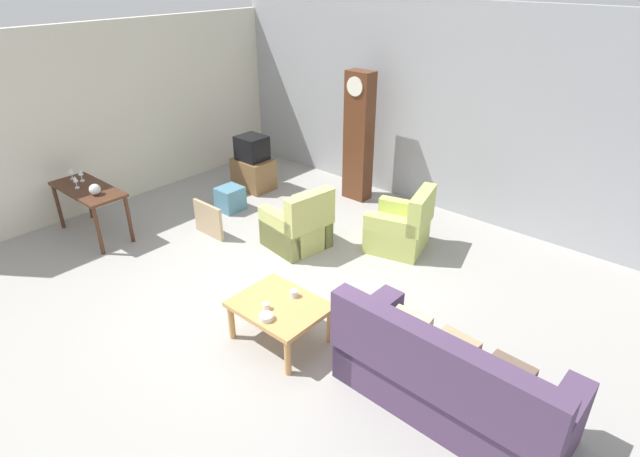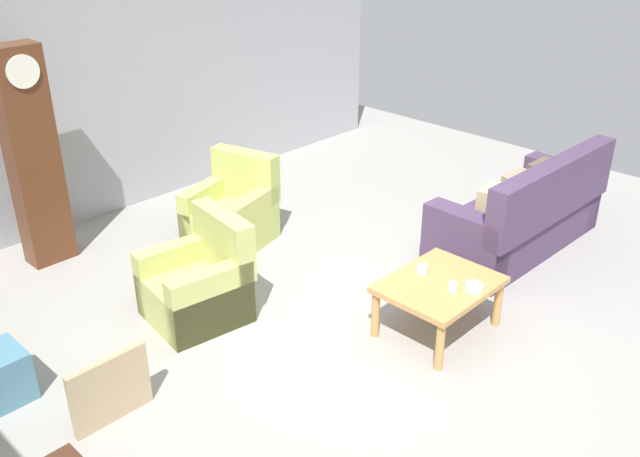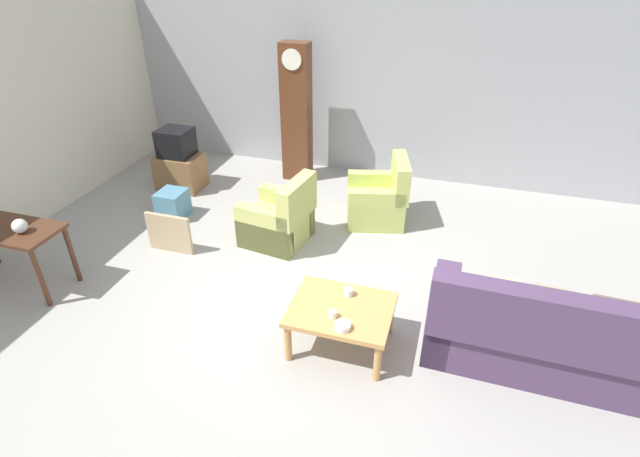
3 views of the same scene
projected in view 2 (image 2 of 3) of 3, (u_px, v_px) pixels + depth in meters
The scene contains 12 objects.
ground_plane at pixel (343, 327), 5.95m from camera, with size 10.40×10.40×0.00m, color #999691.
garage_door_wall at pixel (100, 72), 7.48m from camera, with size 8.40×0.16×3.20m, color #9EA0A5.
couch_floral at pixel (522, 217), 7.11m from camera, with size 2.12×0.92×1.04m.
armchair_olive_near at pixel (199, 285), 5.98m from camera, with size 0.89×0.87×0.92m.
armchair_olive_far at pixel (232, 214), 7.28m from camera, with size 0.96×0.94×0.92m.
coffee_table_wood at pixel (439, 289), 5.73m from camera, with size 0.96×0.76×0.47m.
grandfather_clock at pixel (33, 158), 6.57m from camera, with size 0.44×0.30×2.15m.
framed_picture_leaning at pixel (110, 390), 4.81m from camera, with size 0.60×0.05×0.52m, color tan.
storage_box_blue at pixel (0, 376), 5.04m from camera, with size 0.37×0.39×0.39m, color teal.
cup_white_porcelain at pixel (453, 287), 5.56m from camera, with size 0.07×0.07×0.07m, color white.
cup_blue_rimmed at pixel (422, 269), 5.82m from camera, with size 0.09×0.09×0.07m, color silver.
bowl_white_stacked at pixel (474, 287), 5.57m from camera, with size 0.15×0.15×0.06m, color white.
Camera 2 is at (-3.70, -3.30, 3.40)m, focal length 38.84 mm.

